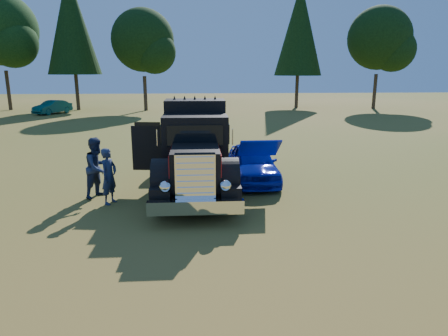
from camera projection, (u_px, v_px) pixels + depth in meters
ground at (160, 203)px, 12.28m from camera, size 120.00×120.00×0.00m
treeline at (93, 28)px, 35.92m from camera, size 72.10×24.04×13.84m
diamond_t_truck at (195, 153)px, 13.32m from camera, size 3.37×7.16×3.00m
hotrod_coupe at (253, 163)px, 14.63m from camera, size 1.70×4.19×1.89m
spectator_near at (109, 176)px, 12.08m from camera, size 0.63×0.74×1.72m
spectator_far at (98, 167)px, 12.71m from camera, size 1.12×1.19×1.94m
distant_teal_car at (52, 107)px, 37.32m from camera, size 2.93×3.96×1.25m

